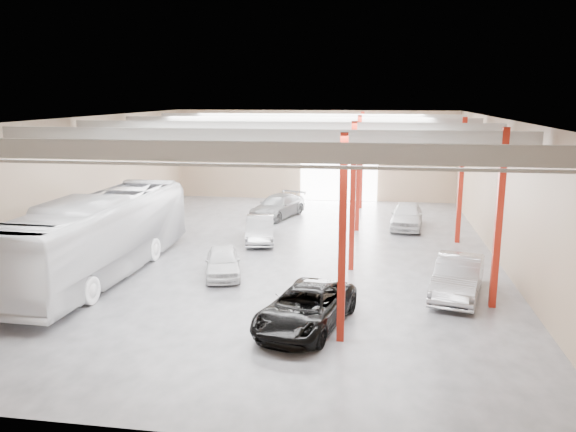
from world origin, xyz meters
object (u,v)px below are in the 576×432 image
(car_row_a, at_px, (223,262))
(car_row_b, at_px, (260,229))
(car_right_far, at_px, (407,215))
(black_sedan, at_px, (306,308))
(car_right_near, at_px, (458,277))
(coach_bus, at_px, (100,236))
(car_row_c, at_px, (278,206))

(car_row_a, xyz_separation_m, car_row_b, (0.46, 6.25, 0.06))
(car_row_b, height_order, car_right_far, car_right_far)
(car_row_b, bearing_deg, car_row_a, -104.88)
(black_sedan, relative_size, car_right_near, 1.06)
(black_sedan, bearing_deg, coach_bus, 170.81)
(car_row_c, bearing_deg, car_row_a, -71.79)
(car_row_b, xyz_separation_m, car_right_near, (9.84, -7.39, 0.10))
(car_row_c, bearing_deg, car_right_far, 7.47)
(black_sedan, relative_size, car_row_b, 1.21)
(car_right_near, bearing_deg, car_right_far, 110.61)
(black_sedan, xyz_separation_m, car_right_near, (5.80, 4.13, 0.09))
(car_row_b, distance_m, car_right_near, 12.31)
(black_sedan, xyz_separation_m, car_row_a, (-4.50, 5.27, -0.07))
(car_row_b, xyz_separation_m, car_row_c, (-0.13, 6.55, 0.03))
(car_row_a, height_order, car_row_b, car_row_b)
(car_row_a, distance_m, car_row_b, 6.27)
(coach_bus, bearing_deg, black_sedan, -22.55)
(black_sedan, height_order, car_right_far, car_right_far)
(car_row_a, bearing_deg, car_right_near, -21.79)
(car_row_a, relative_size, car_row_c, 0.75)
(car_right_near, xyz_separation_m, car_right_far, (-1.46, 12.11, -0.03))
(car_right_near, distance_m, car_right_far, 12.19)
(car_row_b, bearing_deg, car_right_far, 18.72)
(coach_bus, bearing_deg, car_right_far, 40.80)
(car_row_c, bearing_deg, black_sedan, -57.32)
(car_right_far, bearing_deg, car_row_b, -145.18)
(coach_bus, relative_size, car_right_far, 2.87)
(car_row_a, relative_size, car_right_far, 0.83)
(car_row_b, distance_m, car_right_far, 9.61)
(car_right_near, bearing_deg, car_row_b, 156.81)
(car_row_b, height_order, car_row_c, car_row_c)
(car_row_c, bearing_deg, coach_bus, -93.55)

